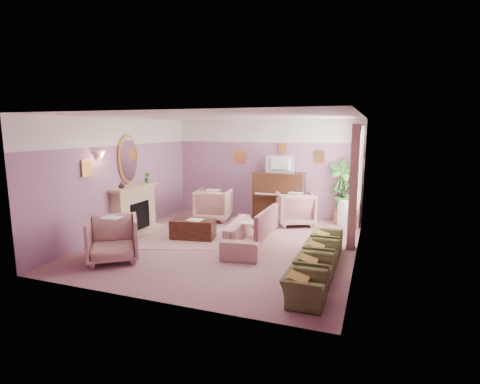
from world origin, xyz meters
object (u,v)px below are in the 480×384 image
(floral_armchair_right, at_px, (295,207))
(side_table, at_px, (347,213))
(television, at_px, (279,163))
(olive_chair_a, at_px, (304,284))
(coffee_table, at_px, (193,229))
(olive_chair_d, at_px, (326,238))
(floral_armchair_front, at_px, (112,236))
(olive_chair_b, at_px, (314,265))
(piano, at_px, (279,196))
(sofa, at_px, (249,230))
(olive_chair_c, at_px, (321,250))
(floral_armchair_left, at_px, (213,203))

(floral_armchair_right, relative_size, side_table, 1.38)
(television, relative_size, olive_chair_a, 1.16)
(coffee_table, height_order, olive_chair_d, olive_chair_d)
(television, relative_size, floral_armchair_front, 0.83)
(olive_chair_a, height_order, olive_chair_b, same)
(piano, xyz_separation_m, olive_chair_d, (1.66, -2.51, -0.35))
(coffee_table, bearing_deg, television, 61.25)
(floral_armchair_front, bearing_deg, olive_chair_a, -7.90)
(sofa, bearing_deg, floral_armchair_right, 77.04)
(floral_armchair_right, xyz_separation_m, floral_armchair_front, (-2.76, -3.94, 0.00))
(piano, distance_m, olive_chair_c, 3.74)
(olive_chair_a, distance_m, olive_chair_d, 2.46)
(piano, height_order, floral_armchair_front, piano)
(television, bearing_deg, sofa, -89.04)
(olive_chair_c, bearing_deg, floral_armchair_front, -163.90)
(television, relative_size, floral_armchair_left, 0.83)
(olive_chair_a, xyz_separation_m, side_table, (0.23, 4.83, 0.05))
(floral_armchair_right, relative_size, olive_chair_b, 1.40)
(coffee_table, distance_m, floral_armchair_left, 1.86)
(sofa, relative_size, olive_chair_b, 2.83)
(television, distance_m, coffee_table, 3.21)
(sofa, xyz_separation_m, side_table, (1.84, 2.66, -0.04))
(olive_chair_c, xyz_separation_m, side_table, (0.23, 3.19, 0.05))
(olive_chair_c, distance_m, side_table, 3.20)
(floral_armchair_front, xyz_separation_m, side_table, (4.07, 4.30, -0.13))
(olive_chair_b, xyz_separation_m, olive_chair_d, (0.00, 1.64, 0.00))
(television, bearing_deg, olive_chair_c, -63.23)
(floral_armchair_left, bearing_deg, olive_chair_b, -45.19)
(piano, relative_size, television, 1.75)
(sofa, bearing_deg, television, 90.96)
(sofa, distance_m, floral_armchair_right, 2.36)
(floral_armchair_left, height_order, side_table, floral_armchair_left)
(coffee_table, xyz_separation_m, sofa, (1.44, -0.21, 0.17))
(side_table, bearing_deg, floral_armchair_front, -133.43)
(coffee_table, bearing_deg, olive_chair_c, -13.69)
(olive_chair_c, bearing_deg, floral_armchair_right, 110.87)
(olive_chair_b, distance_m, side_table, 4.02)
(sofa, distance_m, olive_chair_a, 2.71)
(floral_armchair_front, xyz_separation_m, olive_chair_a, (3.84, -0.53, -0.18))
(sofa, distance_m, olive_chair_d, 1.64)
(floral_armchair_left, distance_m, olive_chair_c, 4.22)
(olive_chair_d, distance_m, side_table, 2.39)
(sofa, height_order, olive_chair_d, sofa)
(floral_armchair_right, relative_size, olive_chair_d, 1.40)
(olive_chair_d, bearing_deg, coffee_table, -178.56)
(floral_armchair_right, height_order, floral_armchair_front, same)
(coffee_table, xyz_separation_m, floral_armchair_left, (-0.30, 1.81, 0.26))
(olive_chair_c, bearing_deg, olive_chair_a, -90.00)
(floral_armchair_left, xyz_separation_m, olive_chair_b, (3.35, -3.38, -0.18))
(floral_armchair_front, relative_size, olive_chair_a, 1.40)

